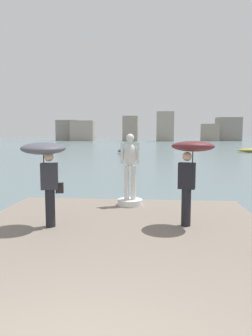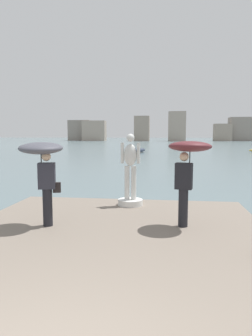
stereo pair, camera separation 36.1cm
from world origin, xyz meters
TOP-DOWN VIEW (x-y plane):
  - ground_plane at (0.00, 40.00)m, footprint 400.00×400.00m
  - pier at (0.00, 2.44)m, footprint 6.90×10.87m
  - statue_white_figure at (0.11, 7.02)m, footprint 0.75×0.75m
  - onlooker_left at (-1.66, 4.69)m, footprint 1.22×1.23m
  - onlooker_right at (1.65, 5.04)m, footprint 1.17×1.17m
  - boat_far at (-2.79, 40.41)m, footprint 3.00×4.61m
  - distant_skyline at (-3.18, 120.50)m, footprint 73.70×14.55m

SIDE VIEW (x-z plane):
  - ground_plane at x=0.00m, z-range 0.00..0.00m
  - pier at x=0.00m, z-range 0.00..0.40m
  - boat_far at x=-2.79m, z-range 0.00..0.66m
  - statue_white_figure at x=0.11m, z-range 0.12..2.26m
  - onlooker_left at x=-1.66m, z-range 0.96..2.94m
  - onlooker_right at x=1.65m, z-range 0.96..2.96m
  - distant_skyline at x=-3.18m, z-range -0.98..10.02m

